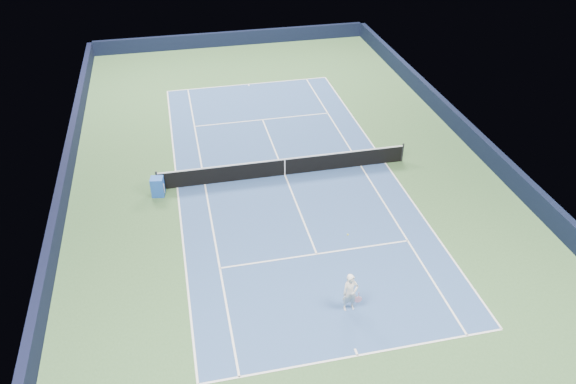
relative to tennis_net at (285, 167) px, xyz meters
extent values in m
plane|color=#355930|center=(0.00, 0.00, -0.50)|extent=(40.00, 40.00, 0.00)
cube|color=black|center=(0.00, 19.82, 0.05)|extent=(22.00, 0.35, 1.10)
cube|color=black|center=(10.82, 0.00, 0.05)|extent=(0.35, 40.00, 1.10)
cube|color=black|center=(-10.82, 0.00, 0.05)|extent=(0.35, 40.00, 1.10)
cube|color=#2D4B7F|center=(0.00, 0.00, -0.50)|extent=(10.97, 23.77, 0.01)
cube|color=white|center=(0.00, 11.88, -0.50)|extent=(10.97, 0.08, 0.00)
cube|color=white|center=(0.00, -11.88, -0.50)|extent=(10.97, 0.08, 0.00)
cube|color=white|center=(5.49, 0.00, -0.50)|extent=(0.08, 23.77, 0.00)
cube|color=white|center=(-5.49, 0.00, -0.50)|extent=(0.08, 23.77, 0.00)
cube|color=white|center=(4.12, 0.00, -0.50)|extent=(0.08, 23.77, 0.00)
cube|color=white|center=(-4.12, 0.00, -0.50)|extent=(0.08, 23.77, 0.00)
cube|color=white|center=(0.00, 6.40, -0.50)|extent=(8.23, 0.08, 0.00)
cube|color=white|center=(0.00, -6.40, -0.50)|extent=(8.23, 0.08, 0.00)
cube|color=white|center=(0.00, 0.00, -0.50)|extent=(0.08, 12.80, 0.00)
cube|color=white|center=(0.00, 11.73, -0.50)|extent=(0.08, 0.30, 0.00)
cube|color=white|center=(0.00, -11.73, -0.50)|extent=(0.08, 0.30, 0.00)
cylinder|color=black|center=(-6.40, 0.00, 0.03)|extent=(0.10, 0.10, 1.07)
cylinder|color=black|center=(6.40, 0.00, 0.03)|extent=(0.10, 0.10, 1.07)
cube|color=black|center=(0.00, 0.00, -0.05)|extent=(12.80, 0.03, 0.91)
cube|color=white|center=(0.00, 0.00, 0.44)|extent=(12.80, 0.04, 0.06)
cube|color=white|center=(0.00, 0.00, -0.05)|extent=(0.05, 0.04, 0.91)
cube|color=blue|center=(-6.40, -0.45, -0.02)|extent=(0.68, 0.63, 0.98)
cube|color=silver|center=(-6.11, -0.45, -0.05)|extent=(0.04, 0.44, 0.43)
imported|color=white|center=(0.38, -9.70, 0.33)|extent=(0.62, 0.42, 1.65)
cylinder|color=pink|center=(0.70, -9.75, 0.20)|extent=(0.03, 0.03, 0.27)
cylinder|color=black|center=(0.70, -9.75, -0.04)|extent=(0.27, 0.02, 0.27)
cylinder|color=pink|center=(0.70, -9.75, -0.04)|extent=(0.29, 0.03, 0.29)
sphere|color=gold|center=(0.48, -8.70, 2.26)|extent=(0.07, 0.07, 0.07)
camera|label=1|loc=(-5.11, -23.86, 15.04)|focal=35.00mm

